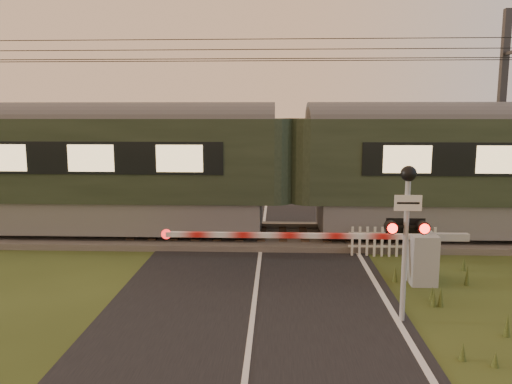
{
  "coord_description": "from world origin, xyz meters",
  "views": [
    {
      "loc": [
        0.45,
        -8.86,
        3.87
      ],
      "look_at": [
        -0.06,
        3.2,
        2.0
      ],
      "focal_mm": 35.0,
      "sensor_mm": 36.0,
      "label": 1
    }
  ],
  "objects_px": {
    "boom_gate": "(407,254)",
    "crossing_signal": "(407,216)",
    "catenary_mast": "(501,116)",
    "picket_fence": "(393,242)",
    "train": "(291,168)"
  },
  "relations": [
    {
      "from": "boom_gate",
      "to": "crossing_signal",
      "type": "bearing_deg",
      "value": -105.78
    },
    {
      "from": "train",
      "to": "crossing_signal",
      "type": "bearing_deg",
      "value": -72.74
    },
    {
      "from": "crossing_signal",
      "to": "picket_fence",
      "type": "bearing_deg",
      "value": 79.36
    },
    {
      "from": "picket_fence",
      "to": "train",
      "type": "bearing_deg",
      "value": 145.75
    },
    {
      "from": "crossing_signal",
      "to": "picket_fence",
      "type": "xyz_separation_m",
      "value": [
        0.83,
        4.4,
        -1.62
      ]
    },
    {
      "from": "boom_gate",
      "to": "catenary_mast",
      "type": "height_order",
      "value": "catenary_mast"
    },
    {
      "from": "catenary_mast",
      "to": "crossing_signal",
      "type": "bearing_deg",
      "value": -121.82
    },
    {
      "from": "train",
      "to": "boom_gate",
      "type": "xyz_separation_m",
      "value": [
        2.61,
        -3.97,
        -1.59
      ]
    },
    {
      "from": "boom_gate",
      "to": "catenary_mast",
      "type": "relative_size",
      "value": 0.97
    },
    {
      "from": "train",
      "to": "crossing_signal",
      "type": "relative_size",
      "value": 14.21
    },
    {
      "from": "boom_gate",
      "to": "crossing_signal",
      "type": "distance_m",
      "value": 2.78
    },
    {
      "from": "crossing_signal",
      "to": "catenary_mast",
      "type": "height_order",
      "value": "catenary_mast"
    },
    {
      "from": "picket_fence",
      "to": "catenary_mast",
      "type": "distance_m",
      "value": 6.96
    },
    {
      "from": "catenary_mast",
      "to": "picket_fence",
      "type": "bearing_deg",
      "value": -137.24
    },
    {
      "from": "boom_gate",
      "to": "crossing_signal",
      "type": "relative_size",
      "value": 2.41
    }
  ]
}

